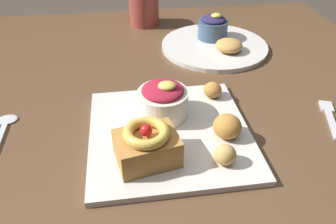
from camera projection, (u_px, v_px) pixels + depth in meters
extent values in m
cube|color=brown|center=(142.00, 89.00, 0.79)|extent=(1.27, 0.97, 0.04)
cylinder|color=brown|center=(270.00, 103.00, 1.39)|extent=(0.07, 0.07, 0.69)
cube|color=silver|center=(170.00, 133.00, 0.62)|extent=(0.29, 0.29, 0.01)
cube|color=#B77F3D|center=(147.00, 148.00, 0.54)|extent=(0.11, 0.09, 0.05)
torus|color=#E5BC4C|center=(146.00, 133.00, 0.52)|extent=(0.09, 0.09, 0.02)
sphere|color=red|center=(146.00, 130.00, 0.52)|extent=(0.02, 0.02, 0.02)
cylinder|color=silver|center=(163.00, 104.00, 0.64)|extent=(0.10, 0.10, 0.05)
ellipsoid|color=#A31E33|center=(163.00, 90.00, 0.62)|extent=(0.08, 0.08, 0.02)
ellipsoid|color=#E5CC56|center=(167.00, 86.00, 0.61)|extent=(0.03, 0.03, 0.01)
ellipsoid|color=#BC7F38|center=(227.00, 126.00, 0.59)|extent=(0.05, 0.05, 0.04)
ellipsoid|color=#BC7F38|center=(213.00, 90.00, 0.70)|extent=(0.04, 0.04, 0.03)
ellipsoid|color=tan|center=(225.00, 155.00, 0.54)|extent=(0.04, 0.03, 0.03)
cylinder|color=silver|center=(214.00, 46.00, 0.92)|extent=(0.29, 0.29, 0.01)
cylinder|color=#3D5675|center=(213.00, 29.00, 0.94)|extent=(0.08, 0.08, 0.05)
ellipsoid|color=#28234C|center=(213.00, 19.00, 0.92)|extent=(0.07, 0.07, 0.02)
ellipsoid|color=#E5CC56|center=(216.00, 16.00, 0.91)|extent=(0.03, 0.02, 0.01)
ellipsoid|color=#C68E47|center=(229.00, 45.00, 0.88)|extent=(0.07, 0.07, 0.03)
cube|color=silver|center=(333.00, 125.00, 0.65)|extent=(0.04, 0.09, 0.00)
cube|color=silver|center=(326.00, 106.00, 0.70)|extent=(0.04, 0.04, 0.00)
ellipsoid|color=silver|center=(7.00, 120.00, 0.66)|extent=(0.04, 0.03, 0.00)
cylinder|color=#993D33|center=(144.00, 9.00, 1.04)|extent=(0.09, 0.09, 0.10)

